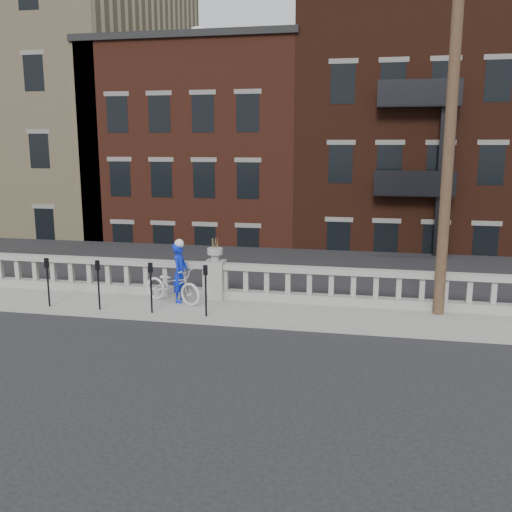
{
  "coord_description": "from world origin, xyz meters",
  "views": [
    {
      "loc": [
        4.38,
        -11.56,
        4.6
      ],
      "look_at": [
        1.36,
        3.2,
        1.59
      ],
      "focal_mm": 40.0,
      "sensor_mm": 36.0,
      "label": 1
    }
  ],
  "objects": [
    {
      "name": "planter_pedestal",
      "position": [
        0.0,
        3.95,
        0.83
      ],
      "size": [
        0.55,
        0.55,
        1.76
      ],
      "color": "gray",
      "rests_on": "sidewalk"
    },
    {
      "name": "ground",
      "position": [
        0.0,
        0.0,
        0.0
      ],
      "size": [
        120.0,
        120.0,
        0.0
      ],
      "primitive_type": "plane",
      "color": "black",
      "rests_on": "ground"
    },
    {
      "name": "parking_meter_b",
      "position": [
        -4.25,
        2.15,
        1.0
      ],
      "size": [
        0.1,
        0.09,
        1.36
      ],
      "color": "black",
      "rests_on": "sidewalk"
    },
    {
      "name": "lower_level",
      "position": [
        0.56,
        23.04,
        2.63
      ],
      "size": [
        80.0,
        44.0,
        20.8
      ],
      "color": "#605E59",
      "rests_on": "ground"
    },
    {
      "name": "sidewalk",
      "position": [
        0.0,
        3.0,
        0.07
      ],
      "size": [
        32.0,
        2.2,
        0.15
      ],
      "primitive_type": "cube",
      "color": "gray",
      "rests_on": "ground"
    },
    {
      "name": "parking_meter_c",
      "position": [
        -2.75,
        2.15,
        1.0
      ],
      "size": [
        0.1,
        0.09,
        1.36
      ],
      "color": "black",
      "rests_on": "sidewalk"
    },
    {
      "name": "utility_pole",
      "position": [
        6.2,
        3.6,
        5.24
      ],
      "size": [
        1.6,
        0.28,
        10.0
      ],
      "color": "#422D1E",
      "rests_on": "sidewalk"
    },
    {
      "name": "parking_meter_e",
      "position": [
        0.25,
        2.15,
        1.0
      ],
      "size": [
        0.1,
        0.09,
        1.36
      ],
      "color": "black",
      "rests_on": "sidewalk"
    },
    {
      "name": "bicycle",
      "position": [
        -1.05,
        3.23,
        0.65
      ],
      "size": [
        2.03,
        1.29,
        1.01
      ],
      "primitive_type": "imported",
      "rotation": [
        0.0,
        0.0,
        1.21
      ],
      "color": "silver",
      "rests_on": "sidewalk"
    },
    {
      "name": "cyclist",
      "position": [
        -0.86,
        3.35,
        1.0
      ],
      "size": [
        0.42,
        0.63,
        1.69
      ],
      "primitive_type": "imported",
      "rotation": [
        0.0,
        0.0,
        1.55
      ],
      "color": "#0C24BF",
      "rests_on": "sidewalk"
    },
    {
      "name": "parking_meter_d",
      "position": [
        -1.25,
        2.15,
        1.0
      ],
      "size": [
        0.1,
        0.09,
        1.36
      ],
      "color": "black",
      "rests_on": "sidewalk"
    },
    {
      "name": "balustrade",
      "position": [
        0.0,
        3.95,
        0.64
      ],
      "size": [
        28.0,
        0.34,
        1.03
      ],
      "color": "gray",
      "rests_on": "sidewalk"
    }
  ]
}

